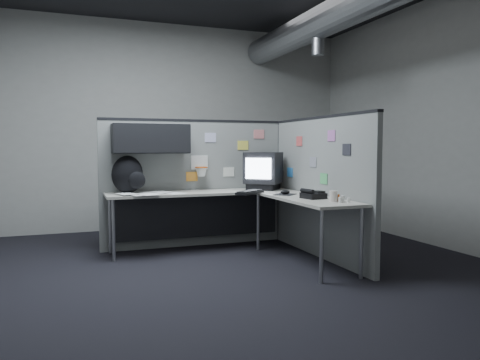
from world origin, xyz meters
name	(u,v)px	position (x,y,z in m)	size (l,w,h in m)	color
room	(286,70)	(0.56, 0.00, 2.10)	(5.62, 5.62, 3.22)	black
partition_back	(184,169)	(-0.25, 1.23, 1.00)	(2.44, 0.42, 1.63)	slate
partition_right	(319,186)	(1.10, 0.22, 0.82)	(0.07, 2.23, 1.63)	slate
desk	(228,203)	(0.15, 0.70, 0.61)	(2.31, 2.11, 0.73)	#AEAA9D
monitor	(263,170)	(0.73, 0.99, 0.98)	(0.59, 0.59, 0.48)	black
keyboard	(250,192)	(0.36, 0.53, 0.75)	(0.43, 0.39, 0.04)	black
mouse	(285,193)	(0.69, 0.28, 0.75)	(0.31, 0.31, 0.05)	black
phone	(313,195)	(0.79, -0.19, 0.77)	(0.23, 0.25, 0.11)	black
bottles	(342,199)	(0.91, -0.57, 0.76)	(0.11, 0.14, 0.07)	silver
cup	(334,196)	(0.84, -0.52, 0.79)	(0.08, 0.08, 0.11)	beige
papers	(151,193)	(-0.75, 0.87, 0.74)	(0.81, 0.58, 0.02)	white
backpack	(128,175)	(-0.97, 1.05, 0.95)	(0.43, 0.39, 0.45)	black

